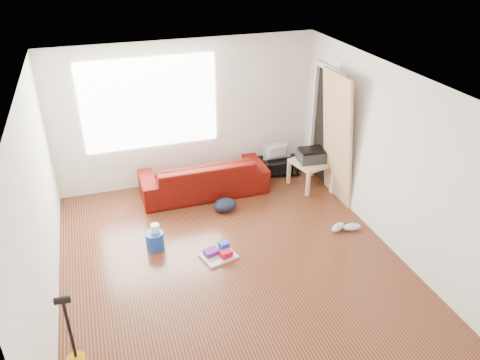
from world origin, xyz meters
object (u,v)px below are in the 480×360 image
object	(u,v)px
backpack	(225,210)
sofa	(204,192)
cleaning_tray	(219,253)
bucket	(156,248)
side_table	(311,165)
tv_stand	(278,166)

from	to	relation	value
backpack	sofa	bearing A→B (deg)	99.85
cleaning_tray	bucket	bearing A→B (deg)	150.01
backpack	side_table	bearing A→B (deg)	6.93
sofa	bucket	distance (m)	1.70
bucket	side_table	bearing A→B (deg)	18.82
cleaning_tray	backpack	size ratio (longest dim) A/B	1.42
cleaning_tray	backpack	bearing A→B (deg)	69.47
tv_stand	side_table	bearing A→B (deg)	-50.55
sofa	side_table	xyz separation A→B (m)	(1.83, -0.35, 0.40)
bucket	tv_stand	bearing A→B (deg)	32.30
sofa	backpack	bearing A→B (deg)	104.25
tv_stand	bucket	size ratio (longest dim) A/B	3.08
sofa	side_table	bearing A→B (deg)	169.32
bucket	backpack	world-z (taller)	bucket
side_table	cleaning_tray	size ratio (longest dim) A/B	1.33
sofa	backpack	world-z (taller)	sofa
tv_stand	bucket	distance (m)	3.00
sofa	backpack	xyz separation A→B (m)	(0.17, -0.68, 0.00)
cleaning_tray	backpack	distance (m)	1.20
tv_stand	side_table	distance (m)	0.76
tv_stand	bucket	xyz separation A→B (m)	(-2.53, -1.60, -0.15)
tv_stand	cleaning_tray	world-z (taller)	tv_stand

